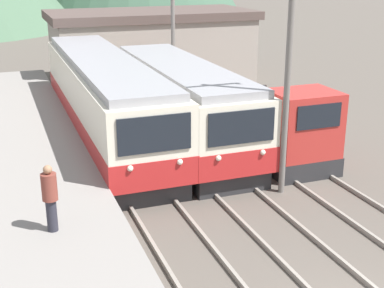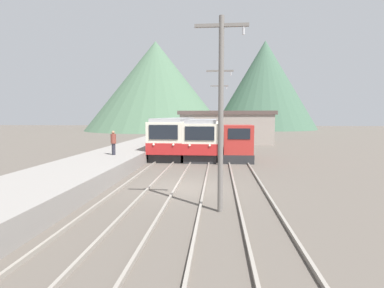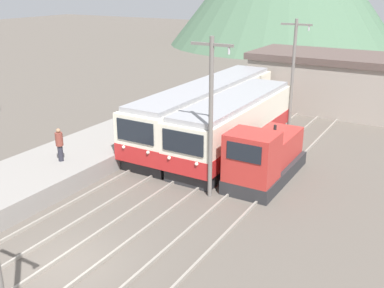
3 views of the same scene
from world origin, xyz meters
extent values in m
cube|color=#28282B|center=(-2.60, 15.02, 0.35)|extent=(2.58, 14.39, 0.70)
cube|color=silver|center=(-2.60, 15.02, 1.97)|extent=(2.80, 14.99, 2.54)
cube|color=red|center=(-2.60, 15.02, 1.16)|extent=(2.84, 15.03, 0.91)
cube|color=black|center=(-2.60, 7.50, 2.47)|extent=(2.24, 0.06, 1.12)
sphere|color=silver|center=(-3.37, 7.49, 1.51)|extent=(0.18, 0.18, 0.18)
sphere|color=silver|center=(-1.83, 7.49, 1.51)|extent=(0.18, 0.18, 0.18)
cube|color=#939399|center=(-2.60, 15.02, 3.38)|extent=(2.46, 14.39, 0.28)
cube|color=#28282B|center=(0.20, 13.19, 0.35)|extent=(2.58, 10.88, 0.70)
cube|color=silver|center=(0.20, 13.19, 1.91)|extent=(2.80, 11.33, 2.42)
cube|color=red|center=(0.20, 13.19, 1.14)|extent=(2.84, 11.37, 0.87)
cube|color=black|center=(0.20, 7.49, 2.39)|extent=(2.24, 0.06, 1.06)
sphere|color=silver|center=(-0.57, 7.48, 1.47)|extent=(0.18, 0.18, 0.18)
sphere|color=silver|center=(0.97, 7.48, 1.47)|extent=(0.18, 0.18, 0.18)
cube|color=#939399|center=(0.20, 13.19, 3.26)|extent=(2.46, 10.88, 0.28)
cube|color=#28282B|center=(3.20, 10.78, 0.35)|extent=(2.40, 5.90, 0.70)
cube|color=#B22D28|center=(3.20, 8.77, 1.85)|extent=(2.28, 1.89, 2.30)
cube|color=black|center=(3.20, 7.81, 2.36)|extent=(1.68, 0.04, 0.83)
cube|color=#B22D28|center=(3.20, 11.72, 1.40)|extent=(1.92, 3.91, 1.40)
cylinder|color=black|center=(3.20, 11.72, 2.35)|extent=(0.16, 0.16, 0.50)
cylinder|color=slate|center=(1.70, 7.46, 3.70)|extent=(0.20, 0.20, 7.40)
cylinder|color=slate|center=(1.70, 18.69, 3.70)|extent=(0.20, 0.20, 7.40)
cylinder|color=#282833|center=(-5.85, 5.50, 1.35)|extent=(0.26, 0.26, 0.83)
cylinder|color=brown|center=(-5.85, 5.50, 2.11)|extent=(0.38, 0.38, 0.68)
sphere|color=#9E7051|center=(-5.85, 5.50, 2.55)|extent=(0.22, 0.22, 0.22)
cube|color=gray|center=(2.67, 26.00, 1.94)|extent=(12.00, 6.00, 3.88)
cube|color=#51423D|center=(2.67, 26.00, 4.13)|extent=(12.60, 6.30, 0.50)
camera|label=1|loc=(-6.73, -6.78, 7.24)|focal=50.00mm
camera|label=2|loc=(1.61, -15.20, 3.73)|focal=28.00mm
camera|label=3|loc=(10.63, -9.45, 9.48)|focal=42.00mm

